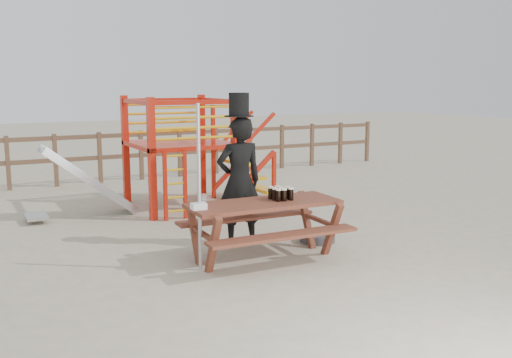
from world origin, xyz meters
name	(u,v)px	position (x,y,z in m)	size (l,w,h in m)	color
ground	(263,258)	(0.00, 0.00, 0.00)	(60.00, 60.00, 0.00)	tan
back_fence	(121,151)	(0.00, 7.00, 0.74)	(15.09, 0.09, 1.20)	brown
playground_fort	(176,151)	(0.12, 3.58, 1.07)	(4.71, 1.84, 2.10)	#B61C0C
picnic_table	(264,223)	(-0.01, -0.04, 0.49)	(2.07, 1.48, 0.78)	brown
man_with_hat	(239,178)	(0.02, 0.75, 0.98)	(0.71, 0.49, 2.20)	black
metal_pole	(199,189)	(-0.94, -0.06, 1.04)	(0.05, 0.05, 2.09)	#B2B2B7
parasol_base	(317,237)	(1.11, 0.33, 0.06)	(0.52, 0.52, 0.22)	#3A3A3F
paper_bag	(199,206)	(-0.95, -0.05, 0.82)	(0.18, 0.14, 0.08)	white
stout_pints	(281,194)	(0.25, -0.03, 0.87)	(0.27, 0.28, 0.17)	black
empty_glasses	(203,200)	(-0.80, 0.13, 0.85)	(0.07, 0.07, 0.15)	silver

